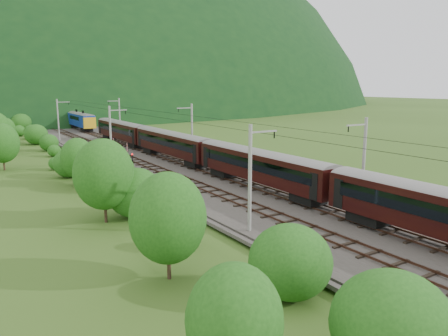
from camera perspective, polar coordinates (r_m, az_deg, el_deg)
ground at (r=37.10m, az=11.18°, el=-6.78°), size 600.00×600.00×0.00m
railbed at (r=44.51m, az=2.30°, el=-3.40°), size 14.00×220.00×0.30m
track_left at (r=43.18m, az=-0.33°, el=-3.54°), size 2.40×220.00×0.27m
track_right at (r=45.83m, az=4.77°, el=-2.72°), size 2.40×220.00×0.27m
catenary_left at (r=60.69m, az=-14.53°, el=4.28°), size 2.54×192.28×8.00m
catenary_right at (r=65.47m, az=-4.26°, el=5.05°), size 2.54×192.28×8.00m
overhead_wires at (r=43.32m, az=2.37°, el=5.55°), size 4.83×198.00×0.03m
train at (r=53.69m, az=-1.84°, el=2.51°), size 2.76×132.00×4.80m
hazard_post_near at (r=72.73m, az=-12.53°, el=2.63°), size 0.15×0.15×1.42m
hazard_post_far at (r=80.02m, az=-14.25°, el=3.30°), size 0.15×0.15×1.44m
signal at (r=57.79m, az=-11.88°, el=1.06°), size 0.22×0.22×2.03m
vegetation_left at (r=43.27m, az=-17.08°, el=-0.90°), size 13.74×149.26×6.93m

